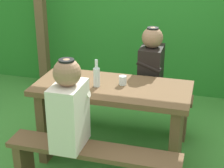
% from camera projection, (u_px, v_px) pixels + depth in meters
% --- Properties ---
extents(ground_plane, '(12.00, 12.00, 0.00)m').
position_uv_depth(ground_plane, '(112.00, 157.00, 3.46)').
color(ground_plane, '#418A34').
extents(hedge_backdrop, '(6.40, 0.99, 1.88)m').
position_uv_depth(hedge_backdrop, '(154.00, 16.00, 5.05)').
color(hedge_backdrop, '#2A8028').
rests_on(hedge_backdrop, ground_plane).
extents(pergola_post_left, '(0.12, 0.12, 2.14)m').
position_uv_depth(pergola_post_left, '(41.00, 12.00, 4.65)').
color(pergola_post_left, brown).
rests_on(pergola_post_left, ground_plane).
extents(picnic_table, '(1.40, 0.64, 0.75)m').
position_uv_depth(picnic_table, '(112.00, 110.00, 3.26)').
color(picnic_table, brown).
rests_on(picnic_table, ground_plane).
extents(bench_near, '(1.40, 0.24, 0.45)m').
position_uv_depth(bench_near, '(93.00, 162.00, 2.83)').
color(bench_near, brown).
rests_on(bench_near, ground_plane).
extents(bench_far, '(1.40, 0.24, 0.45)m').
position_uv_depth(bench_far, '(126.00, 103.00, 3.84)').
color(bench_far, brown).
rests_on(bench_far, ground_plane).
extents(person_white_shirt, '(0.25, 0.35, 0.72)m').
position_uv_depth(person_white_shirt, '(69.00, 107.00, 2.70)').
color(person_white_shirt, silver).
rests_on(person_white_shirt, bench_near).
extents(person_black_coat, '(0.25, 0.35, 0.72)m').
position_uv_depth(person_black_coat, '(151.00, 65.00, 3.59)').
color(person_black_coat, black).
rests_on(person_black_coat, bench_far).
extents(drinking_glass, '(0.07, 0.07, 0.08)m').
position_uv_depth(drinking_glass, '(123.00, 80.00, 3.18)').
color(drinking_glass, silver).
rests_on(drinking_glass, picnic_table).
extents(bottle_left, '(0.06, 0.06, 0.25)m').
position_uv_depth(bottle_left, '(97.00, 76.00, 3.12)').
color(bottle_left, silver).
rests_on(bottle_left, picnic_table).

